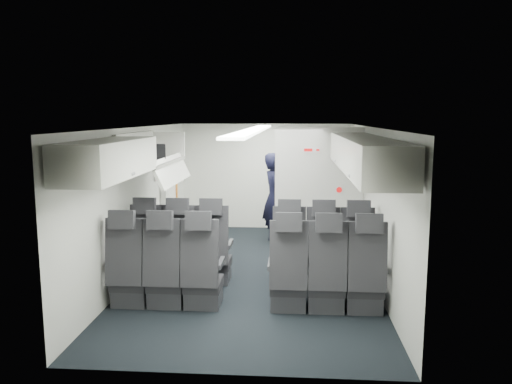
# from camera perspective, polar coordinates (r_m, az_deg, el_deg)

# --- Properties ---
(cabin_shell) EXTENTS (3.41, 6.01, 2.16)m
(cabin_shell) POSITION_cam_1_polar(r_m,az_deg,el_deg) (7.28, -0.23, -0.68)
(cabin_shell) COLOR black
(cabin_shell) RESTS_ON ground
(seat_row_front) EXTENTS (3.33, 0.56, 1.24)m
(seat_row_front) POSITION_cam_1_polar(r_m,az_deg,el_deg) (6.92, -0.56, -7.30)
(seat_row_front) COLOR #262529
(seat_row_front) RESTS_ON cabin_shell
(seat_row_mid) EXTENTS (3.33, 0.56, 1.24)m
(seat_row_mid) POSITION_cam_1_polar(r_m,az_deg,el_deg) (6.07, -1.27, -9.64)
(seat_row_mid) COLOR #262529
(seat_row_mid) RESTS_ON cabin_shell
(overhead_bin_left_rear) EXTENTS (0.53, 1.80, 0.40)m
(overhead_bin_left_rear) POSITION_cam_1_polar(r_m,az_deg,el_deg) (5.54, -16.49, 3.66)
(overhead_bin_left_rear) COLOR white
(overhead_bin_left_rear) RESTS_ON cabin_shell
(overhead_bin_left_front_open) EXTENTS (0.64, 1.70, 0.72)m
(overhead_bin_left_front_open) POSITION_cam_1_polar(r_m,az_deg,el_deg) (7.22, -11.91, 3.95)
(overhead_bin_left_front_open) COLOR #9E9E93
(overhead_bin_left_front_open) RESTS_ON cabin_shell
(overhead_bin_right_rear) EXTENTS (0.53, 1.80, 0.40)m
(overhead_bin_right_rear) POSITION_cam_1_polar(r_m,az_deg,el_deg) (5.25, 13.49, 3.52)
(overhead_bin_right_rear) COLOR white
(overhead_bin_right_rear) RESTS_ON cabin_shell
(overhead_bin_right_front) EXTENTS (0.53, 1.70, 0.40)m
(overhead_bin_right_front) POSITION_cam_1_polar(r_m,az_deg,el_deg) (6.98, 11.18, 4.83)
(overhead_bin_right_front) COLOR white
(overhead_bin_right_front) RESTS_ON cabin_shell
(bulkhead_partition) EXTENTS (1.40, 0.15, 2.13)m
(bulkhead_partition) POSITION_cam_1_polar(r_m,az_deg,el_deg) (8.07, 7.16, -0.17)
(bulkhead_partition) COLOR silver
(bulkhead_partition) RESTS_ON cabin_shell
(galley_unit) EXTENTS (0.85, 0.52, 1.90)m
(galley_unit) POSITION_cam_1_polar(r_m,az_deg,el_deg) (9.99, 6.41, 0.82)
(galley_unit) COLOR #939399
(galley_unit) RESTS_ON cabin_shell
(boarding_door) EXTENTS (0.12, 1.27, 1.86)m
(boarding_door) POSITION_cam_1_polar(r_m,az_deg,el_deg) (9.09, -9.83, -0.00)
(boarding_door) COLOR silver
(boarding_door) RESTS_ON cabin_shell
(flight_attendant) EXTENTS (0.55, 0.69, 1.65)m
(flight_attendant) POSITION_cam_1_polar(r_m,az_deg,el_deg) (9.09, 2.06, -0.69)
(flight_attendant) COLOR black
(flight_attendant) RESTS_ON ground
(carry_on_bag) EXTENTS (0.42, 0.35, 0.22)m
(carry_on_bag) POSITION_cam_1_polar(r_m,az_deg,el_deg) (7.17, -11.78, 4.49)
(carry_on_bag) COLOR black
(carry_on_bag) RESTS_ON overhead_bin_left_front_open
(papers) EXTENTS (0.21, 0.10, 0.15)m
(papers) POSITION_cam_1_polar(r_m,az_deg,el_deg) (9.00, 3.27, 0.88)
(papers) COLOR white
(papers) RESTS_ON flight_attendant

